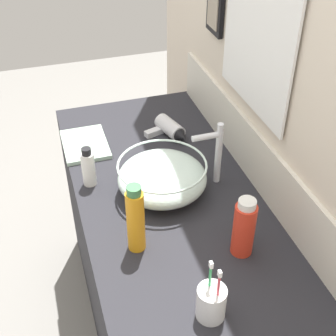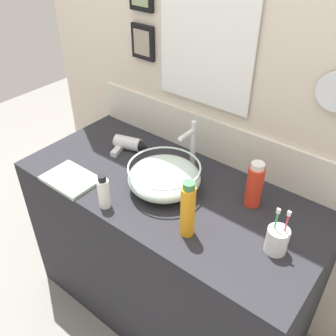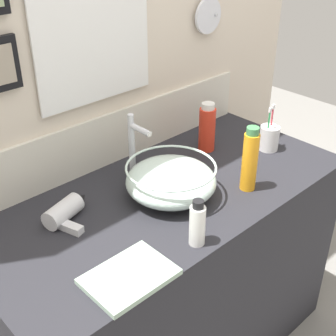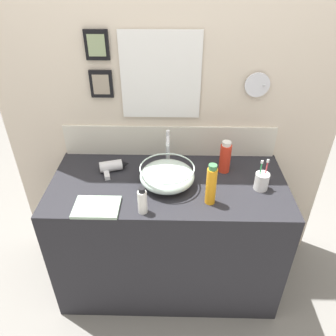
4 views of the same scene
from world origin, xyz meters
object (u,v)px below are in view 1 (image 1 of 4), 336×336
at_px(lotion_bottle, 136,219).
at_px(hand_towel, 85,144).
at_px(faucet, 216,150).
at_px(hair_drier, 171,129).
at_px(soap_dispenser, 244,228).
at_px(spray_bottle, 88,168).
at_px(toothbrush_cup, 211,302).
at_px(glass_bowl_sink, 162,177).

relative_size(lotion_bottle, hand_towel, 1.00).
bearing_deg(hand_towel, faucet, 48.47).
height_order(hair_drier, soap_dispenser, soap_dispenser).
height_order(soap_dispenser, spray_bottle, soap_dispenser).
bearing_deg(hand_towel, hair_drier, 84.94).
bearing_deg(lotion_bottle, toothbrush_cup, 23.06).
distance_m(glass_bowl_sink, soap_dispenser, 0.37).
distance_m(glass_bowl_sink, lotion_bottle, 0.28).
height_order(hair_drier, toothbrush_cup, toothbrush_cup).
bearing_deg(soap_dispenser, hair_drier, -178.89).
distance_m(soap_dispenser, hand_towel, 0.78).
distance_m(glass_bowl_sink, faucet, 0.20).
height_order(glass_bowl_sink, faucet, faucet).
xyz_separation_m(faucet, toothbrush_cup, (0.52, -0.21, -0.08)).
bearing_deg(faucet, lotion_bottle, -56.06).
distance_m(lotion_bottle, hand_towel, 0.60).
bearing_deg(glass_bowl_sink, faucet, 90.00).
xyz_separation_m(hair_drier, hand_towel, (-0.03, -0.34, -0.02)).
distance_m(glass_bowl_sink, hand_towel, 0.42).
height_order(toothbrush_cup, lotion_bottle, lotion_bottle).
bearing_deg(hair_drier, toothbrush_cup, -10.55).
relative_size(toothbrush_cup, soap_dispenser, 0.93).
distance_m(soap_dispenser, lotion_bottle, 0.31).
relative_size(glass_bowl_sink, toothbrush_cup, 1.64).
relative_size(hair_drier, hand_towel, 0.78).
xyz_separation_m(hair_drier, spray_bottle, (0.21, -0.36, 0.04)).
height_order(soap_dispenser, hand_towel, soap_dispenser).
bearing_deg(hand_towel, toothbrush_cup, 12.10).
bearing_deg(soap_dispenser, lotion_bottle, -110.23).
bearing_deg(lotion_bottle, soap_dispenser, 69.77).
bearing_deg(faucet, hand_towel, -131.53).
distance_m(faucet, toothbrush_cup, 0.57).
xyz_separation_m(faucet, lotion_bottle, (0.23, -0.34, -0.02)).
xyz_separation_m(toothbrush_cup, lotion_bottle, (-0.29, -0.12, 0.06)).
distance_m(lotion_bottle, spray_bottle, 0.36).
bearing_deg(toothbrush_cup, faucet, 157.54).
height_order(faucet, toothbrush_cup, faucet).
relative_size(soap_dispenser, spray_bottle, 1.32).
bearing_deg(lotion_bottle, hand_towel, -173.78).
xyz_separation_m(faucet, hand_towel, (-0.36, -0.40, -0.13)).
bearing_deg(lotion_bottle, glass_bowl_sink, 146.97).
distance_m(hair_drier, toothbrush_cup, 0.86).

